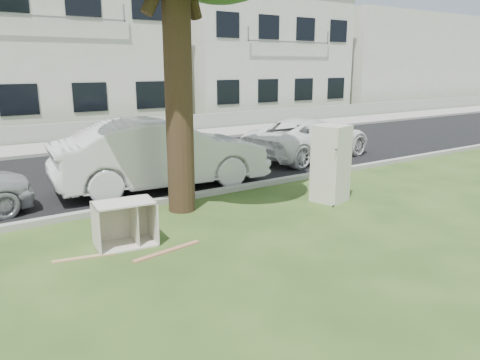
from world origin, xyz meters
TOP-DOWN VIEW (x-y plane):
  - ground at (0.00, 0.00)m, footprint 120.00×120.00m
  - road at (0.00, 6.00)m, footprint 120.00×7.00m
  - kerb_near at (0.00, 2.45)m, footprint 120.00×0.18m
  - kerb_far at (0.00, 9.55)m, footprint 120.00×0.18m
  - sidewalk at (0.00, 11.00)m, footprint 120.00×2.80m
  - low_wall at (0.00, 12.60)m, footprint 120.00×0.15m
  - townhouse_center at (0.00, 17.50)m, footprint 11.22×8.16m
  - townhouse_right at (12.00, 17.50)m, footprint 10.20×8.16m
  - filler_right at (26.00, 18.00)m, footprint 16.00×9.00m
  - fridge at (2.59, 0.62)m, footprint 0.83×0.80m
  - cabinet at (-2.06, 0.59)m, footprint 1.01×0.69m
  - plank_a at (-1.62, -0.05)m, footprint 1.22×0.30m
  - plank_b at (-2.78, 0.43)m, footprint 0.93×0.29m
  - plank_c at (-1.60, 0.98)m, footprint 0.19×0.77m
  - car_center at (0.05, 3.67)m, footprint 5.20×2.27m
  - car_right at (5.55, 4.55)m, footprint 4.88×2.87m

SIDE VIEW (x-z plane):
  - ground at x=0.00m, z-range 0.00..0.00m
  - kerb_near at x=0.00m, z-range -0.06..0.06m
  - kerb_far at x=0.00m, z-range -0.06..0.06m
  - road at x=0.00m, z-range 0.00..0.01m
  - sidewalk at x=0.00m, z-range 0.00..0.01m
  - plank_c at x=-1.60m, z-range 0.00..0.02m
  - plank_b at x=-2.78m, z-range 0.00..0.02m
  - plank_a at x=-1.62m, z-range 0.00..0.02m
  - low_wall at x=0.00m, z-range 0.00..0.70m
  - cabinet at x=-2.06m, z-range 0.00..0.74m
  - car_right at x=5.55m, z-range 0.00..1.27m
  - fridge at x=2.59m, z-range 0.00..1.65m
  - car_center at x=0.05m, z-range 0.00..1.66m
  - filler_right at x=26.00m, z-range 0.00..6.40m
  - townhouse_right at x=12.00m, z-range 0.00..6.84m
  - townhouse_center at x=0.00m, z-range 0.00..7.44m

